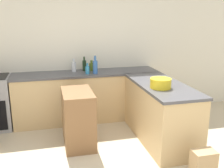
{
  "coord_description": "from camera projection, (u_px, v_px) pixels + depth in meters",
  "views": [
    {
      "loc": [
        -0.69,
        -2.52,
        1.96
      ],
      "look_at": [
        0.21,
        1.08,
        0.97
      ],
      "focal_mm": 42.0,
      "sensor_mm": 36.0,
      "label": 1
    }
  ],
  "objects": [
    {
      "name": "wall_back",
      "position": [
        83.0,
        47.0,
        5.03
      ],
      "size": [
        8.0,
        0.06,
        2.7
      ],
      "color": "silver",
      "rests_on": "ground_plane"
    },
    {
      "name": "counter_back",
      "position": [
        87.0,
        96.0,
        4.96
      ],
      "size": [
        2.68,
        0.61,
        0.93
      ],
      "color": "#D6B27A",
      "rests_on": "ground_plane"
    },
    {
      "name": "counter_peninsula",
      "position": [
        160.0,
        112.0,
        4.16
      ],
      "size": [
        0.69,
        1.66,
        0.93
      ],
      "color": "#D6B27A",
      "rests_on": "ground_plane"
    },
    {
      "name": "island_table",
      "position": [
        78.0,
        118.0,
        4.0
      ],
      "size": [
        0.45,
        0.76,
        0.85
      ],
      "color": "brown",
      "rests_on": "ground_plane"
    },
    {
      "name": "mixing_bowl",
      "position": [
        161.0,
        83.0,
        3.79
      ],
      "size": [
        0.3,
        0.3,
        0.14
      ],
      "color": "yellow",
      "rests_on": "counter_peninsula"
    },
    {
      "name": "olive_oil_bottle",
      "position": [
        92.0,
        67.0,
        4.96
      ],
      "size": [
        0.09,
        0.09,
        0.2
      ],
      "color": "#475B1E",
      "rests_on": "counter_back"
    },
    {
      "name": "vinegar_bottle_clear",
      "position": [
        74.0,
        67.0,
        4.87
      ],
      "size": [
        0.09,
        0.09,
        0.24
      ],
      "color": "silver",
      "rests_on": "counter_back"
    },
    {
      "name": "water_bottle_blue",
      "position": [
        95.0,
        67.0,
        4.71
      ],
      "size": [
        0.08,
        0.08,
        0.32
      ],
      "color": "#386BB7",
      "rests_on": "counter_back"
    },
    {
      "name": "wine_bottle_dark",
      "position": [
        84.0,
        65.0,
        4.95
      ],
      "size": [
        0.07,
        0.07,
        0.27
      ],
      "color": "black",
      "rests_on": "counter_back"
    },
    {
      "name": "dish_soap_bottle",
      "position": [
        87.0,
        70.0,
        4.69
      ],
      "size": [
        0.07,
        0.07,
        0.19
      ],
      "color": "#338CBF",
      "rests_on": "counter_back"
    },
    {
      "name": "paper_bag",
      "position": [
        203.0,
        165.0,
        3.18
      ],
      "size": [
        0.28,
        0.19,
        0.38
      ],
      "color": "tan",
      "rests_on": "ground_plane"
    }
  ]
}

